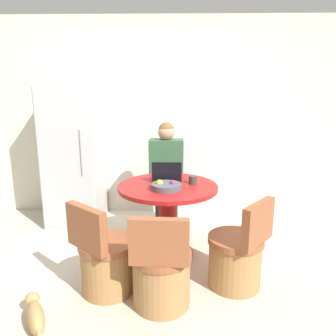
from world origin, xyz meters
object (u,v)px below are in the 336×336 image
at_px(person_seated, 166,172).
at_px(fruit_bowl, 166,186).
at_px(chair_near_right_corner, 237,257).
at_px(laptop, 167,177).
at_px(chair_near_left_corner, 106,262).
at_px(refrigerator, 74,154).
at_px(dining_table, 168,210).
at_px(chair_near_camera, 161,274).
at_px(cat, 35,315).

distance_m(person_seated, fruit_bowl, 0.86).
xyz_separation_m(chair_near_right_corner, fruit_bowl, (-0.62, 0.38, 0.52)).
height_order(chair_near_right_corner, laptop, laptop).
xyz_separation_m(chair_near_left_corner, laptop, (0.49, 0.77, 0.54)).
distance_m(chair_near_right_corner, laptop, 1.06).
xyz_separation_m(refrigerator, fruit_bowl, (1.19, -1.07, -0.09)).
relative_size(dining_table, laptop, 3.29).
relative_size(refrigerator, dining_table, 1.80).
bearing_deg(chair_near_camera, dining_table, -90.00).
bearing_deg(laptop, person_seated, -87.62).
relative_size(chair_near_camera, fruit_bowl, 2.82).
relative_size(dining_table, chair_near_right_corner, 1.22).
distance_m(refrigerator, laptop, 1.42).
relative_size(refrigerator, chair_near_right_corner, 2.20).
bearing_deg(laptop, chair_near_right_corner, 133.08).
height_order(refrigerator, person_seated, refrigerator).
bearing_deg(chair_near_right_corner, chair_near_left_corner, -44.66).
bearing_deg(dining_table, person_seated, 92.88).
height_order(chair_near_left_corner, laptop, laptop).
relative_size(person_seated, laptop, 4.40).
relative_size(dining_table, cat, 2.29).
xyz_separation_m(fruit_bowl, cat, (-0.92, -0.94, -0.70)).
xyz_separation_m(refrigerator, laptop, (1.19, -0.78, -0.08)).
bearing_deg(chair_near_left_corner, refrigerator, -26.39).
xyz_separation_m(chair_near_left_corner, fruit_bowl, (0.50, 0.48, 0.52)).
xyz_separation_m(person_seated, laptop, (0.02, -0.56, 0.09)).
relative_size(dining_table, person_seated, 0.75).
height_order(refrigerator, chair_near_camera, refrigerator).
height_order(chair_near_camera, person_seated, person_seated).
distance_m(refrigerator, dining_table, 1.57).
height_order(chair_near_left_corner, person_seated, person_seated).
relative_size(chair_near_left_corner, cat, 1.88).
relative_size(chair_near_right_corner, fruit_bowl, 2.82).
bearing_deg(fruit_bowl, dining_table, 85.55).
distance_m(dining_table, fruit_bowl, 0.32).
xyz_separation_m(dining_table, chair_near_left_corner, (-0.51, -0.62, -0.24)).
distance_m(chair_near_right_corner, cat, 1.65).
bearing_deg(person_seated, refrigerator, -10.33).
relative_size(chair_near_right_corner, chair_near_left_corner, 1.00).
bearing_deg(chair_near_left_corner, laptop, -83.30).
xyz_separation_m(chair_near_right_corner, laptop, (-0.62, 0.67, 0.54)).
height_order(person_seated, fruit_bowl, person_seated).
distance_m(chair_near_left_corner, fruit_bowl, 0.87).
relative_size(chair_near_right_corner, chair_near_camera, 1.00).
bearing_deg(dining_table, chair_near_left_corner, -129.41).
bearing_deg(cat, chair_near_camera, -102.18).
distance_m(chair_near_right_corner, chair_near_camera, 0.70).
relative_size(chair_near_left_corner, laptop, 2.70).
height_order(refrigerator, cat, refrigerator).
bearing_deg(chair_near_right_corner, refrigerator, -88.43).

